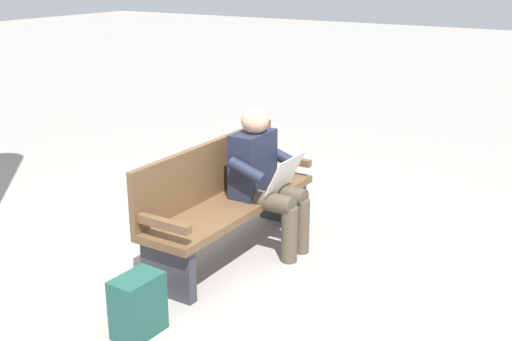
# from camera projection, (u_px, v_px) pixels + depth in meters

# --- Properties ---
(ground_plane) EXTENTS (40.00, 40.00, 0.00)m
(ground_plane) POSITION_uv_depth(u_px,v_px,m) (233.00, 253.00, 5.08)
(ground_plane) COLOR gray
(bench_near) EXTENTS (1.80, 0.49, 0.90)m
(bench_near) POSITION_uv_depth(u_px,v_px,m) (225.00, 198.00, 4.98)
(bench_near) COLOR brown
(bench_near) RESTS_ON ground
(person_seated) EXTENTS (0.57, 0.58, 1.18)m
(person_seated) POSITION_uv_depth(u_px,v_px,m) (265.00, 176.00, 4.98)
(person_seated) COLOR #1E2338
(person_seated) RESTS_ON ground
(backpack) EXTENTS (0.33, 0.26, 0.40)m
(backpack) POSITION_uv_depth(u_px,v_px,m) (137.00, 306.00, 3.93)
(backpack) COLOR #1E4C42
(backpack) RESTS_ON ground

